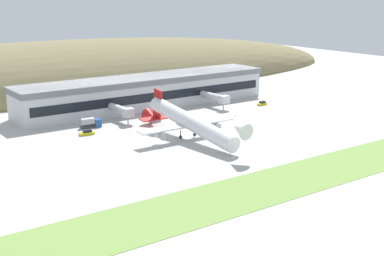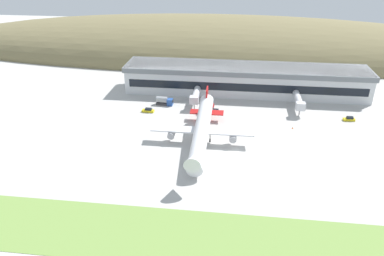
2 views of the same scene
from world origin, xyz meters
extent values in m
plane|color=#B7B5AF|center=(0.00, 0.00, 0.00)|extent=(433.99, 433.99, 0.00)
cube|color=#759947|center=(0.00, -38.96, 0.04)|extent=(390.59, 18.16, 0.08)
ellipsoid|color=olive|center=(-12.44, 115.28, 0.00)|extent=(349.12, 84.58, 41.86)
cube|color=silver|center=(2.66, 51.96, 5.84)|extent=(100.94, 16.91, 11.68)
cube|color=slate|center=(2.66, 51.96, 10.63)|extent=(102.14, 18.11, 2.10)
cube|color=black|center=(2.66, 43.45, 5.26)|extent=(96.90, 0.16, 3.27)
cylinder|color=silver|center=(-16.82, 37.20, 4.00)|extent=(2.60, 12.61, 2.60)
cube|color=silver|center=(-16.82, 30.89, 4.00)|extent=(3.38, 2.86, 2.86)
cylinder|color=slate|center=(-16.82, 31.39, 2.00)|extent=(0.36, 0.36, 4.00)
cylinder|color=silver|center=(23.02, 36.60, 4.00)|extent=(2.60, 13.80, 2.60)
cube|color=silver|center=(23.02, 29.70, 4.00)|extent=(3.38, 2.86, 2.86)
cylinder|color=slate|center=(23.02, 30.20, 2.00)|extent=(0.36, 0.36, 4.00)
cylinder|color=silver|center=(-11.10, 2.81, 5.40)|extent=(4.65, 39.81, 9.29)
cone|color=silver|center=(-11.10, -19.36, 8.04)|extent=(4.56, 5.62, 5.14)
cone|color=red|center=(-11.10, 25.44, 2.71)|extent=(4.56, 6.55, 5.25)
cube|color=red|center=(-11.10, 21.75, 7.89)|extent=(0.50, 5.28, 9.91)
cube|color=red|center=(-11.10, 21.98, 3.12)|extent=(12.10, 3.28, 0.74)
cube|color=silver|center=(-11.10, 4.77, 4.36)|extent=(33.08, 3.63, 0.87)
cylinder|color=#9E9EA3|center=(-21.02, 4.24, 2.87)|extent=(2.30, 3.85, 2.71)
cylinder|color=#9E9EA3|center=(-1.17, 4.24, 2.87)|extent=(2.30, 3.85, 2.71)
cylinder|color=#2D2D2D|center=(-13.66, 4.77, 1.98)|extent=(0.28, 0.28, 2.20)
cylinder|color=#2D2D2D|center=(-13.66, 4.77, 0.88)|extent=(0.45, 1.10, 1.10)
cylinder|color=#2D2D2D|center=(-8.54, 4.77, 1.98)|extent=(0.28, 0.28, 2.20)
cylinder|color=#2D2D2D|center=(-8.54, 4.77, 0.88)|extent=(0.45, 1.10, 1.10)
cylinder|color=#2D2D2D|center=(-11.10, -10.93, 3.95)|extent=(0.22, 0.22, 1.98)
cylinder|color=#2D2D2D|center=(-11.10, -10.93, 2.96)|extent=(0.30, 0.82, 0.83)
cube|color=gold|center=(40.54, 27.87, 0.42)|extent=(4.19, 1.98, 0.84)
cube|color=black|center=(40.74, 27.88, 1.19)|extent=(2.34, 1.59, 0.69)
cube|color=gold|center=(-34.06, 26.48, 0.42)|extent=(4.68, 2.01, 0.84)
cube|color=black|center=(-33.83, 26.46, 1.19)|extent=(2.61, 1.63, 0.69)
cube|color=#999EA3|center=(-8.06, 28.38, 0.46)|extent=(3.96, 1.78, 0.92)
cube|color=black|center=(-8.26, 28.39, 1.30)|extent=(2.19, 1.48, 0.76)
cube|color=#264C99|center=(-26.82, 34.04, 1.30)|extent=(2.32, 2.74, 2.60)
cube|color=black|center=(-25.72, 33.97, 1.77)|extent=(0.24, 2.21, 1.14)
cube|color=#38383D|center=(-30.16, 34.28, 0.45)|extent=(4.71, 2.65, 0.90)
cylinder|color=#999EA3|center=(-30.16, 34.28, 2.13)|extent=(4.49, 2.77, 2.47)
cube|color=orange|center=(19.35, 18.65, 0.01)|extent=(0.52, 0.52, 0.03)
cone|color=orange|center=(19.35, 18.65, 0.31)|extent=(0.40, 0.40, 0.55)
camera|label=1|loc=(-100.02, -122.41, 43.35)|focal=50.00mm
camera|label=2|loc=(-1.30, -101.57, 58.72)|focal=35.00mm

